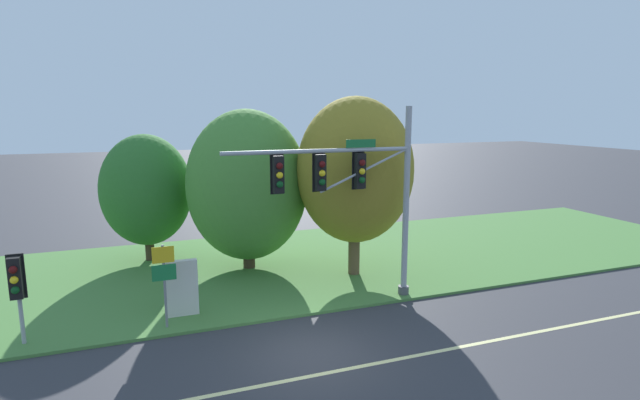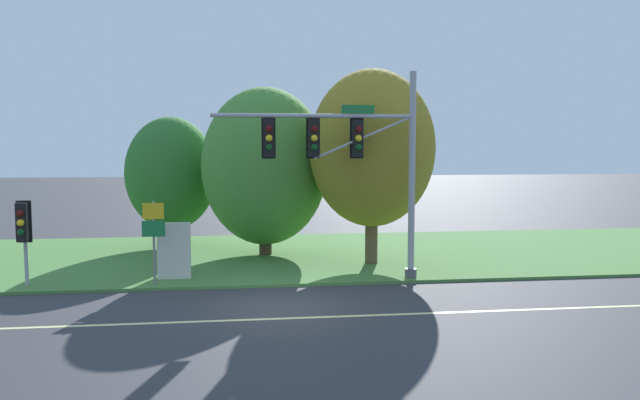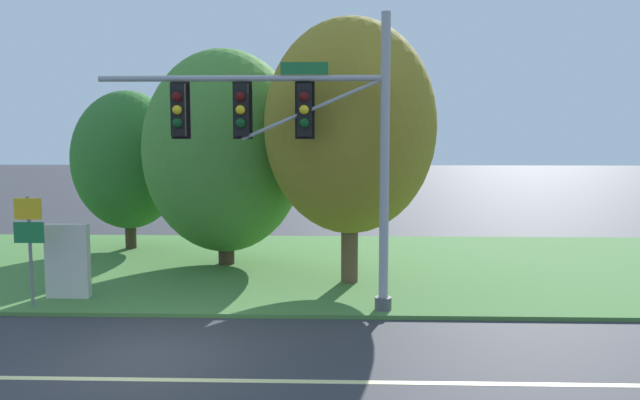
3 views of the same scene
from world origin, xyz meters
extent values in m
plane|color=#333338|center=(0.00, 0.00, 0.00)|extent=(160.00, 160.00, 0.00)
cube|color=beige|center=(0.00, -1.20, 0.00)|extent=(36.00, 0.16, 0.01)
cube|color=#477A38|center=(0.00, 8.25, 0.05)|extent=(48.00, 11.50, 0.10)
cylinder|color=#9EA0A5|center=(4.68, 3.01, 3.57)|extent=(0.22, 0.22, 6.95)
cylinder|color=#4C4C51|center=(4.68, 3.01, 0.25)|extent=(0.40, 0.40, 0.30)
cylinder|color=#9EA0A5|center=(1.34, 3.01, 5.56)|extent=(6.68, 0.14, 0.14)
cylinder|color=#9EA0A5|center=(3.01, 3.01, 4.86)|extent=(3.37, 0.08, 1.47)
cube|color=black|center=(2.81, 3.01, 4.83)|extent=(0.34, 0.28, 1.22)
cube|color=black|center=(2.81, 3.17, 4.83)|extent=(0.46, 0.04, 1.34)
sphere|color=#4C0C0C|center=(2.81, 2.83, 5.13)|extent=(0.22, 0.22, 0.22)
sphere|color=yellow|center=(2.81, 2.83, 4.83)|extent=(0.22, 0.22, 0.22)
sphere|color=#0C4219|center=(2.81, 2.83, 4.53)|extent=(0.22, 0.22, 0.22)
cube|color=black|center=(1.34, 3.01, 4.83)|extent=(0.34, 0.28, 1.22)
cube|color=black|center=(1.34, 3.17, 4.83)|extent=(0.46, 0.04, 1.34)
sphere|color=#4C0C0C|center=(1.34, 2.83, 5.13)|extent=(0.22, 0.22, 0.22)
sphere|color=yellow|center=(1.34, 2.83, 4.83)|extent=(0.22, 0.22, 0.22)
sphere|color=#0C4219|center=(1.34, 2.83, 4.53)|extent=(0.22, 0.22, 0.22)
cube|color=black|center=(-0.12, 3.01, 4.83)|extent=(0.34, 0.28, 1.22)
cube|color=black|center=(-0.12, 3.17, 4.83)|extent=(0.46, 0.04, 1.34)
sphere|color=#4C0C0C|center=(-0.12, 2.83, 5.13)|extent=(0.22, 0.22, 0.22)
sphere|color=yellow|center=(-0.12, 2.83, 4.83)|extent=(0.22, 0.22, 0.22)
sphere|color=#0C4219|center=(-0.12, 2.83, 4.53)|extent=(0.22, 0.22, 0.22)
cube|color=#196B33|center=(2.81, 2.96, 5.78)|extent=(1.10, 0.04, 0.28)
cylinder|color=#9EA0A5|center=(-7.89, 3.37, 1.42)|extent=(0.12, 0.12, 2.64)
cube|color=black|center=(-7.89, 3.17, 2.18)|extent=(0.34, 0.28, 1.22)
cube|color=black|center=(-7.89, 3.33, 2.18)|extent=(0.46, 0.04, 1.34)
sphere|color=#4C0C0C|center=(-7.89, 2.99, 2.48)|extent=(0.22, 0.22, 0.22)
sphere|color=yellow|center=(-7.89, 2.99, 2.18)|extent=(0.22, 0.22, 0.22)
sphere|color=#0C4219|center=(-7.89, 2.99, 1.88)|extent=(0.22, 0.22, 0.22)
cylinder|color=slate|center=(-3.85, 3.07, 1.45)|extent=(0.08, 0.08, 2.69)
cube|color=gold|center=(-3.85, 3.04, 2.49)|extent=(0.66, 0.03, 0.51)
cube|color=#197238|center=(-3.85, 3.04, 1.91)|extent=(0.73, 0.03, 0.51)
cylinder|color=#423021|center=(-4.08, 10.96, 1.18)|extent=(0.40, 0.40, 2.16)
ellipsoid|color=#2D6B28|center=(-4.08, 10.96, 3.36)|extent=(4.02, 4.02, 5.02)
cylinder|color=#423021|center=(-0.03, 8.25, 1.22)|extent=(0.52, 0.52, 2.23)
ellipsoid|color=#478433|center=(-0.03, 8.25, 3.75)|extent=(5.16, 5.16, 6.44)
cylinder|color=brown|center=(3.92, 5.85, 1.64)|extent=(0.48, 0.48, 3.08)
ellipsoid|color=olive|center=(3.92, 5.85, 4.49)|extent=(4.77, 4.77, 5.96)
cube|color=beige|center=(-3.30, 3.87, 1.05)|extent=(1.10, 0.24, 1.90)
cube|color=#4C4C51|center=(-3.70, 3.87, 0.15)|extent=(0.10, 0.20, 0.10)
cube|color=#4C4C51|center=(-2.90, 3.87, 0.15)|extent=(0.10, 0.20, 0.10)
camera|label=1|loc=(-4.51, -12.60, 6.87)|focal=28.00mm
camera|label=2|loc=(-1.14, -17.38, 4.54)|focal=35.00mm
camera|label=3|loc=(3.64, -11.57, 4.22)|focal=35.00mm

